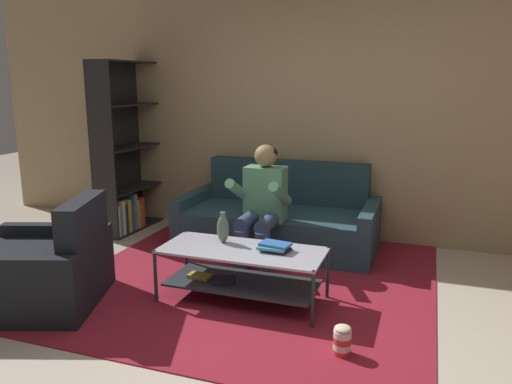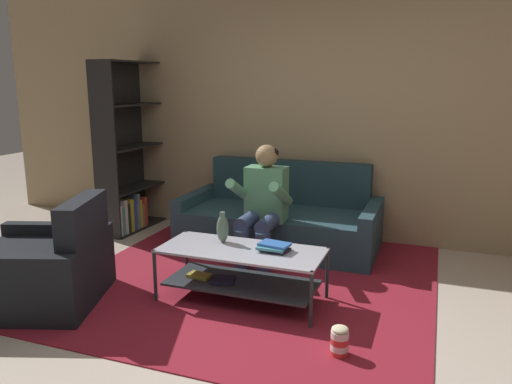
{
  "view_description": "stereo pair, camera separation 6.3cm",
  "coord_description": "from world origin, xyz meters",
  "px_view_note": "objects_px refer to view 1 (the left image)",
  "views": [
    {
      "loc": [
        1.14,
        -2.92,
        1.71
      ],
      "look_at": [
        -0.2,
        0.89,
        0.81
      ],
      "focal_mm": 35.0,
      "sensor_mm": 36.0,
      "label": 1
    },
    {
      "loc": [
        1.2,
        -2.9,
        1.71
      ],
      "look_at": [
        -0.2,
        0.89,
        0.81
      ],
      "focal_mm": 35.0,
      "sensor_mm": 36.0,
      "label": 2
    }
  ],
  "objects_px": {
    "bookshelf": "(126,165)",
    "armchair": "(43,271)",
    "couch": "(279,220)",
    "popcorn_tub": "(342,340)",
    "book_stack": "(275,247)",
    "person_seated_center": "(262,201)",
    "coffee_table": "(241,266)",
    "vase": "(223,228)"
  },
  "relations": [
    {
      "from": "book_stack",
      "to": "popcorn_tub",
      "type": "relative_size",
      "value": 1.21
    },
    {
      "from": "armchair",
      "to": "coffee_table",
      "type": "bearing_deg",
      "value": 21.72
    },
    {
      "from": "person_seated_center",
      "to": "popcorn_tub",
      "type": "xyz_separation_m",
      "value": [
        1.01,
        -1.38,
        -0.51
      ]
    },
    {
      "from": "coffee_table",
      "to": "bookshelf",
      "type": "xyz_separation_m",
      "value": [
        -1.99,
        1.45,
        0.47
      ]
    },
    {
      "from": "coffee_table",
      "to": "vase",
      "type": "relative_size",
      "value": 5.07
    },
    {
      "from": "person_seated_center",
      "to": "book_stack",
      "type": "relative_size",
      "value": 4.57
    },
    {
      "from": "couch",
      "to": "book_stack",
      "type": "height_order",
      "value": "couch"
    },
    {
      "from": "vase",
      "to": "armchair",
      "type": "relative_size",
      "value": 0.22
    },
    {
      "from": "couch",
      "to": "bookshelf",
      "type": "xyz_separation_m",
      "value": [
        -1.88,
        0.05,
        0.48
      ]
    },
    {
      "from": "couch",
      "to": "vase",
      "type": "height_order",
      "value": "couch"
    },
    {
      "from": "popcorn_tub",
      "to": "couch",
      "type": "bearing_deg",
      "value": 117.43
    },
    {
      "from": "book_stack",
      "to": "popcorn_tub",
      "type": "distance_m",
      "value": 0.95
    },
    {
      "from": "bookshelf",
      "to": "armchair",
      "type": "height_order",
      "value": "bookshelf"
    },
    {
      "from": "coffee_table",
      "to": "couch",
      "type": "bearing_deg",
      "value": 94.46
    },
    {
      "from": "couch",
      "to": "popcorn_tub",
      "type": "height_order",
      "value": "couch"
    },
    {
      "from": "person_seated_center",
      "to": "bookshelf",
      "type": "xyz_separation_m",
      "value": [
        -1.88,
        0.62,
        0.14
      ]
    },
    {
      "from": "couch",
      "to": "book_stack",
      "type": "distance_m",
      "value": 1.41
    },
    {
      "from": "bookshelf",
      "to": "vase",
      "type": "bearing_deg",
      "value": -36.82
    },
    {
      "from": "book_stack",
      "to": "popcorn_tub",
      "type": "xyz_separation_m",
      "value": [
        0.64,
        -0.6,
        -0.36
      ]
    },
    {
      "from": "book_stack",
      "to": "person_seated_center",
      "type": "bearing_deg",
      "value": 115.45
    },
    {
      "from": "bookshelf",
      "to": "popcorn_tub",
      "type": "xyz_separation_m",
      "value": [
        2.89,
        -2.0,
        -0.65
      ]
    },
    {
      "from": "coffee_table",
      "to": "bookshelf",
      "type": "height_order",
      "value": "bookshelf"
    },
    {
      "from": "vase",
      "to": "book_stack",
      "type": "relative_size",
      "value": 1.02
    },
    {
      "from": "couch",
      "to": "coffee_table",
      "type": "distance_m",
      "value": 1.4
    },
    {
      "from": "person_seated_center",
      "to": "book_stack",
      "type": "distance_m",
      "value": 0.88
    },
    {
      "from": "bookshelf",
      "to": "popcorn_tub",
      "type": "bearing_deg",
      "value": -34.69
    },
    {
      "from": "person_seated_center",
      "to": "coffee_table",
      "type": "xyz_separation_m",
      "value": [
        0.11,
        -0.83,
        -0.33
      ]
    },
    {
      "from": "coffee_table",
      "to": "vase",
      "type": "height_order",
      "value": "vase"
    },
    {
      "from": "book_stack",
      "to": "popcorn_tub",
      "type": "bearing_deg",
      "value": -43.2
    },
    {
      "from": "couch",
      "to": "armchair",
      "type": "height_order",
      "value": "couch"
    },
    {
      "from": "bookshelf",
      "to": "armchair",
      "type": "bearing_deg",
      "value": -74.5
    },
    {
      "from": "vase",
      "to": "bookshelf",
      "type": "bearing_deg",
      "value": 143.18
    },
    {
      "from": "armchair",
      "to": "popcorn_tub",
      "type": "distance_m",
      "value": 2.33
    },
    {
      "from": "person_seated_center",
      "to": "vase",
      "type": "relative_size",
      "value": 4.47
    },
    {
      "from": "book_stack",
      "to": "bookshelf",
      "type": "height_order",
      "value": "bookshelf"
    },
    {
      "from": "book_stack",
      "to": "couch",
      "type": "bearing_deg",
      "value": 105.4
    },
    {
      "from": "couch",
      "to": "book_stack",
      "type": "xyz_separation_m",
      "value": [
        0.37,
        -1.35,
        0.19
      ]
    },
    {
      "from": "coffee_table",
      "to": "armchair",
      "type": "distance_m",
      "value": 1.54
    },
    {
      "from": "vase",
      "to": "book_stack",
      "type": "distance_m",
      "value": 0.47
    },
    {
      "from": "person_seated_center",
      "to": "armchair",
      "type": "bearing_deg",
      "value": -133.3
    },
    {
      "from": "book_stack",
      "to": "bookshelf",
      "type": "distance_m",
      "value": 2.66
    },
    {
      "from": "book_stack",
      "to": "armchair",
      "type": "height_order",
      "value": "armchair"
    }
  ]
}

